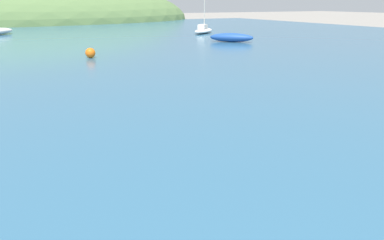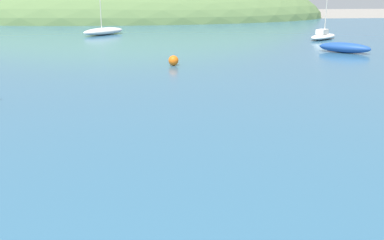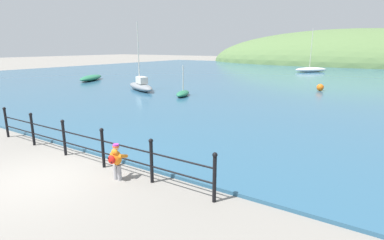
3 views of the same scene
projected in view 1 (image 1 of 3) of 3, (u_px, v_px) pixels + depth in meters
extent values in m
cube|color=#2D5B7A|center=(16.00, 43.00, 28.12)|extent=(80.00, 60.00, 0.10)
ellipsoid|color=#567542|center=(4.00, 22.00, 58.50)|extent=(61.20, 33.66, 14.22)
ellipsoid|color=#1E4793|center=(231.00, 37.00, 28.31)|extent=(3.05, 2.97, 0.66)
ellipsoid|color=silver|center=(204.00, 31.00, 36.32)|extent=(3.71, 3.63, 0.44)
cube|color=silver|center=(203.00, 27.00, 35.93)|extent=(1.27, 1.26, 0.40)
cylinder|color=beige|center=(204.00, 5.00, 35.78)|extent=(0.07, 0.07, 4.34)
sphere|color=orange|center=(90.00, 53.00, 20.20)|extent=(0.54, 0.54, 0.54)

